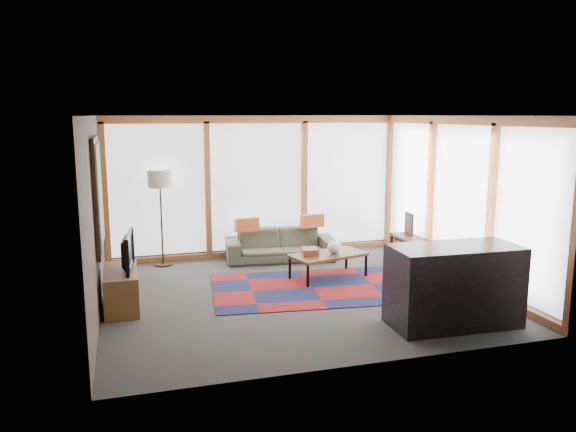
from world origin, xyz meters
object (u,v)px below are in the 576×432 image
object	(u,v)px
bookshelf	(425,258)
tv_console	(121,289)
bar_counter	(454,286)
floor_lamp	(161,218)
coffee_table	(328,266)
television	(123,251)
sofa	(280,245)

from	to	relation	value
bookshelf	tv_console	distance (m)	4.92
bookshelf	bar_counter	distance (m)	2.44
floor_lamp	bookshelf	world-z (taller)	floor_lamp
coffee_table	television	xyz separation A→B (m)	(-3.17, -0.52, 0.58)
floor_lamp	bar_counter	distance (m)	5.13
sofa	bar_counter	bearing A→B (deg)	-65.14
bookshelf	coffee_table	bearing A→B (deg)	176.24
coffee_table	tv_console	size ratio (longest dim) A/B	1.14
tv_console	floor_lamp	bearing A→B (deg)	71.59
sofa	bookshelf	bearing A→B (deg)	-27.68
bookshelf	floor_lamp	bearing A→B (deg)	158.47
coffee_table	bookshelf	world-z (taller)	bookshelf
floor_lamp	bookshelf	xyz separation A→B (m)	(4.20, -1.66, -0.60)
coffee_table	tv_console	distance (m)	3.26
tv_console	television	distance (m)	0.52
television	tv_console	bearing A→B (deg)	129.89
television	bar_counter	world-z (taller)	television
tv_console	bar_counter	size ratio (longest dim) A/B	0.66
tv_console	bookshelf	bearing A→B (deg)	5.09
floor_lamp	tv_console	size ratio (longest dim) A/B	1.58
coffee_table	bar_counter	bearing A→B (deg)	-71.45
sofa	floor_lamp	distance (m)	2.16
tv_console	television	xyz separation A→B (m)	(0.05, 0.03, 0.52)
sofa	bar_counter	distance (m)	3.90
sofa	bar_counter	xyz separation A→B (m)	(1.23, -3.69, 0.22)
tv_console	television	size ratio (longest dim) A/B	1.21
floor_lamp	coffee_table	distance (m)	3.02
floor_lamp	bookshelf	bearing A→B (deg)	-21.53
sofa	floor_lamp	world-z (taller)	floor_lamp
floor_lamp	television	bearing A→B (deg)	-107.50
tv_console	coffee_table	bearing A→B (deg)	9.67
bar_counter	coffee_table	bearing A→B (deg)	110.55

